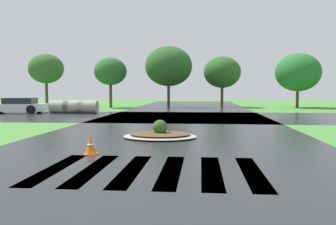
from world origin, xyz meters
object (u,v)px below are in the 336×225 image
Objects in this scene: car_dark_suv at (16,106)px; traffic_cone at (91,146)px; median_island at (160,134)px; drainage_pipe_stack at (74,107)px.

car_dark_suv is 19.64m from traffic_cone.
median_island is at bearing 127.23° from car_dark_suv.
drainage_pipe_stack reaches higher than traffic_cone.
drainage_pipe_stack is 6.98× the size of traffic_cone.
drainage_pipe_stack is (4.37, 0.33, -0.08)m from car_dark_suv.
car_dark_suv reaches higher than drainage_pipe_stack.
car_dark_suv is at bearing 134.35° from median_island.
car_dark_suv is at bearing 123.57° from traffic_cone.
median_island is 15.30m from drainage_pipe_stack.
drainage_pipe_stack is at bearing 121.67° from median_island.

